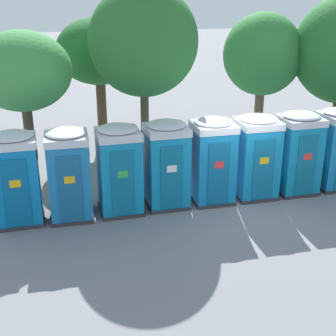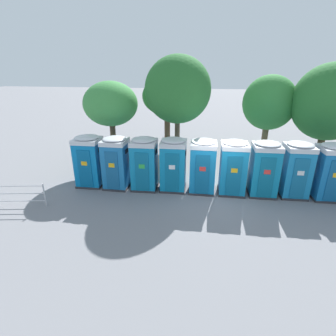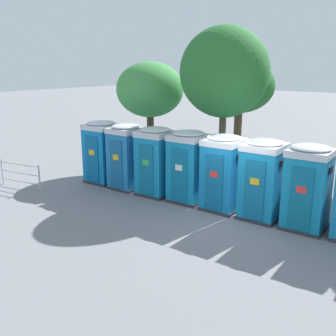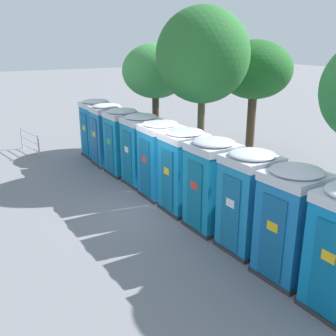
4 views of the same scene
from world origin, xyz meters
The scene contains 16 objects.
ground_plane centered at (0.00, 0.00, 0.00)m, with size 120.00×120.00×0.00m, color slate.
portapotty_0 centered at (-6.22, 0.08, 1.28)m, with size 1.27×1.24×2.54m.
portapotty_1 centered at (-4.83, 0.04, 1.28)m, with size 1.16×1.21×2.54m.
portapotty_2 centered at (-3.46, 0.12, 1.28)m, with size 1.25×1.25×2.54m.
portapotty_3 centered at (-2.08, 0.24, 1.28)m, with size 1.24×1.24×2.54m.
portapotty_4 centered at (-0.70, 0.24, 1.28)m, with size 1.22×1.22×2.54m.
portapotty_5 centered at (0.68, 0.28, 1.28)m, with size 1.23×1.22×2.54m.
portapotty_6 centered at (2.06, 0.32, 1.28)m, with size 1.25×1.23×2.54m.
portapotty_7 centered at (3.44, 0.42, 1.28)m, with size 1.22×1.25×2.54m.
portapotty_8 centered at (4.82, 0.40, 1.28)m, with size 1.26×1.27×2.54m.
street_tree_0 centered at (-5.98, 2.90, 3.61)m, with size 3.00×3.00×4.87m.
street_tree_1 centered at (-2.24, 2.88, 4.43)m, with size 3.46×3.46×6.19m.
street_tree_2 centered at (5.84, 4.36, 3.77)m, with size 3.94×3.94×5.83m.
street_tree_3 centered at (-3.37, 6.45, 3.70)m, with size 3.31×3.31×5.01m.
street_tree_4 centered at (2.95, 5.47, 3.53)m, with size 3.12×3.12×5.16m.
event_barrier centered at (-8.20, -2.47, 0.57)m, with size 2.03×0.42×1.05m.
Camera 2 is at (-0.51, -11.23, 5.62)m, focal length 28.00 mm.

